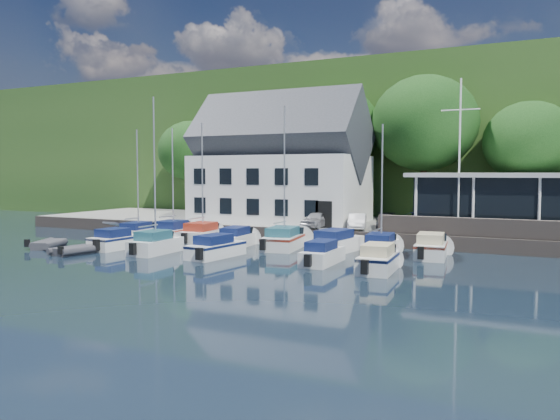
# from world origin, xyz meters

# --- Properties ---
(ground) EXTENTS (180.00, 180.00, 0.00)m
(ground) POSITION_xyz_m (0.00, 0.00, 0.00)
(ground) COLOR black
(ground) RESTS_ON ground
(quay) EXTENTS (60.00, 13.00, 1.00)m
(quay) POSITION_xyz_m (0.00, 17.50, 0.50)
(quay) COLOR gray
(quay) RESTS_ON ground
(quay_face) EXTENTS (60.00, 0.30, 1.00)m
(quay_face) POSITION_xyz_m (0.00, 11.00, 0.50)
(quay_face) COLOR #645750
(quay_face) RESTS_ON ground
(hillside) EXTENTS (160.00, 75.00, 16.00)m
(hillside) POSITION_xyz_m (0.00, 62.00, 8.00)
(hillside) COLOR #25481B
(hillside) RESTS_ON ground
(field_patch) EXTENTS (50.00, 30.00, 0.30)m
(field_patch) POSITION_xyz_m (8.00, 70.00, 16.15)
(field_patch) COLOR #4A5A2D
(field_patch) RESTS_ON hillside
(harbor_building) EXTENTS (14.40, 8.20, 8.70)m
(harbor_building) POSITION_xyz_m (-7.00, 16.50, 5.35)
(harbor_building) COLOR white
(harbor_building) RESTS_ON quay
(club_pavilion) EXTENTS (13.20, 7.20, 4.10)m
(club_pavilion) POSITION_xyz_m (11.00, 16.00, 3.05)
(club_pavilion) COLOR black
(club_pavilion) RESTS_ON quay
(seawall) EXTENTS (18.00, 0.50, 1.20)m
(seawall) POSITION_xyz_m (12.00, 11.40, 1.60)
(seawall) COLOR #645750
(seawall) RESTS_ON quay
(gangway) EXTENTS (1.20, 6.00, 1.40)m
(gangway) POSITION_xyz_m (-16.50, 9.00, 0.00)
(gangway) COLOR silver
(gangway) RESTS_ON ground
(car_silver) EXTENTS (1.64, 3.66, 1.22)m
(car_silver) POSITION_xyz_m (-2.03, 12.48, 1.61)
(car_silver) COLOR #B0B0B5
(car_silver) RESTS_ON quay
(car_white) EXTENTS (2.00, 3.61, 1.13)m
(car_white) POSITION_xyz_m (1.05, 12.65, 1.56)
(car_white) COLOR silver
(car_white) RESTS_ON quay
(car_dgrey) EXTENTS (2.46, 4.04, 1.10)m
(car_dgrey) POSITION_xyz_m (2.92, 13.75, 1.55)
(car_dgrey) COLOR #2E2F34
(car_dgrey) RESTS_ON quay
(car_blue) EXTENTS (2.49, 4.36, 1.41)m
(car_blue) POSITION_xyz_m (5.13, 13.61, 1.70)
(car_blue) COLOR #313C97
(car_blue) RESTS_ON quay
(flagpole) EXTENTS (2.49, 0.20, 10.37)m
(flagpole) POSITION_xyz_m (8.08, 12.67, 6.18)
(flagpole) COLOR white
(flagpole) RESTS_ON quay
(tree_0) EXTENTS (6.94, 6.94, 9.48)m
(tree_0) POSITION_xyz_m (-20.09, 22.28, 5.74)
(tree_0) COLOR #11330F
(tree_0) RESTS_ON quay
(tree_1) EXTENTS (6.85, 6.85, 9.35)m
(tree_1) POSITION_xyz_m (-11.25, 21.44, 5.68)
(tree_1) COLOR #11330F
(tree_1) RESTS_ON quay
(tree_2) EXTENTS (8.79, 8.79, 12.01)m
(tree_2) POSITION_xyz_m (-4.44, 22.34, 7.00)
(tree_2) COLOR #11330F
(tree_2) RESTS_ON quay
(tree_3) EXTENTS (9.09, 9.09, 12.42)m
(tree_3) POSITION_xyz_m (3.91, 22.39, 7.21)
(tree_3) COLOR #11330F
(tree_3) RESTS_ON quay
(tree_4) EXTENTS (7.18, 7.18, 9.82)m
(tree_4) POSITION_xyz_m (12.13, 22.66, 5.91)
(tree_4) COLOR #11330F
(tree_4) RESTS_ON quay
(boat_r1_0) EXTENTS (2.40, 6.22, 8.26)m
(boat_r1_0) POSITION_xyz_m (-14.64, 7.28, 4.13)
(boat_r1_0) COLOR white
(boat_r1_0) RESTS_ON ground
(boat_r1_1) EXTENTS (2.48, 5.70, 9.28)m
(boat_r1_1) POSITION_xyz_m (-11.87, 7.94, 4.64)
(boat_r1_1) COLOR white
(boat_r1_1) RESTS_ON ground
(boat_r1_2) EXTENTS (2.27, 5.88, 9.19)m
(boat_r1_2) POSITION_xyz_m (-9.14, 7.80, 4.60)
(boat_r1_2) COLOR white
(boat_r1_2) RESTS_ON ground
(boat_r1_3) EXTENTS (2.27, 6.01, 1.38)m
(boat_r1_3) POSITION_xyz_m (-5.89, 7.13, 0.69)
(boat_r1_3) COLOR white
(boat_r1_3) RESTS_ON ground
(boat_r1_4) EXTENTS (3.12, 6.82, 9.08)m
(boat_r1_4) POSITION_xyz_m (-2.45, 7.55, 4.54)
(boat_r1_4) COLOR white
(boat_r1_4) RESTS_ON ground
(boat_r1_5) EXTENTS (3.09, 6.92, 1.48)m
(boat_r1_5) POSITION_xyz_m (1.19, 7.54, 0.74)
(boat_r1_5) COLOR white
(boat_r1_5) RESTS_ON ground
(boat_r1_6) EXTENTS (2.32, 5.95, 8.25)m
(boat_r1_6) POSITION_xyz_m (4.15, 7.72, 4.12)
(boat_r1_6) COLOR white
(boat_r1_6) RESTS_ON ground
(boat_r1_7) EXTENTS (2.44, 5.68, 1.50)m
(boat_r1_7) POSITION_xyz_m (7.19, 7.84, 0.75)
(boat_r1_7) COLOR white
(boat_r1_7) RESTS_ON ground
(boat_r2_0) EXTENTS (2.35, 5.10, 1.40)m
(boat_r2_0) POSITION_xyz_m (-12.65, 2.55, 0.70)
(boat_r2_0) COLOR white
(boat_r2_0) RESTS_ON ground
(boat_r2_1) EXTENTS (2.01, 5.56, 8.98)m
(boat_r2_1) POSITION_xyz_m (-8.93, 2.10, 4.49)
(boat_r2_1) COLOR white
(boat_r2_1) RESTS_ON ground
(boat_r2_2) EXTENTS (2.51, 6.04, 1.40)m
(boat_r2_2) POSITION_xyz_m (-4.64, 2.42, 0.70)
(boat_r2_2) COLOR white
(boat_r2_2) RESTS_ON ground
(boat_r2_3) EXTENTS (1.62, 5.61, 1.35)m
(boat_r2_3) POSITION_xyz_m (2.07, 2.96, 0.68)
(boat_r2_3) COLOR white
(boat_r2_3) RESTS_ON ground
(boat_r2_4) EXTENTS (2.10, 5.64, 1.46)m
(boat_r2_4) POSITION_xyz_m (5.53, 2.08, 0.73)
(boat_r2_4) COLOR white
(boat_r2_4) RESTS_ON ground
(dinghy_0) EXTENTS (2.84, 3.48, 0.70)m
(dinghy_0) POSITION_xyz_m (-17.07, 0.97, 0.35)
(dinghy_0) COLOR #343439
(dinghy_0) RESTS_ON ground
(dinghy_1) EXTENTS (2.20, 3.09, 0.66)m
(dinghy_1) POSITION_xyz_m (-13.38, -0.36, 0.33)
(dinghy_1) COLOR #343439
(dinghy_1) RESTS_ON ground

